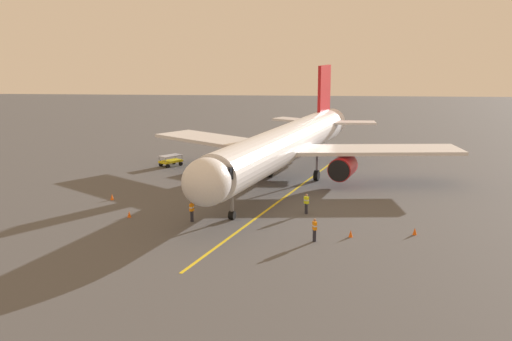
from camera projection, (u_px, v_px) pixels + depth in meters
ground_plane at (296, 183)px, 63.05m from camera, size 220.00×220.00×0.00m
apron_lead_in_line at (282, 199)px, 56.35m from camera, size 11.60×38.42×0.01m
airplane at (285, 145)px, 61.67m from camera, size 33.37×39.54×11.50m
ground_crew_marshaller at (315, 230)px, 44.07m from camera, size 0.36×0.46×1.71m
ground_crew_wing_walker at (306, 203)px, 51.32m from camera, size 0.47×0.45×1.71m
ground_crew_loader at (192, 211)px, 49.05m from camera, size 0.38×0.46×1.71m
baggage_cart_near_nose at (171, 160)px, 71.65m from camera, size 2.74×2.90×1.27m
safety_cone_nose_left at (129, 214)px, 50.38m from camera, size 0.32×0.32×0.55m
safety_cone_nose_right at (351, 233)px, 45.20m from camera, size 0.32×0.32×0.55m
safety_cone_wing_port at (415, 231)px, 45.76m from camera, size 0.32×0.32×0.55m
safety_cone_wing_starboard at (112, 197)px, 56.07m from camera, size 0.32×0.32×0.55m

